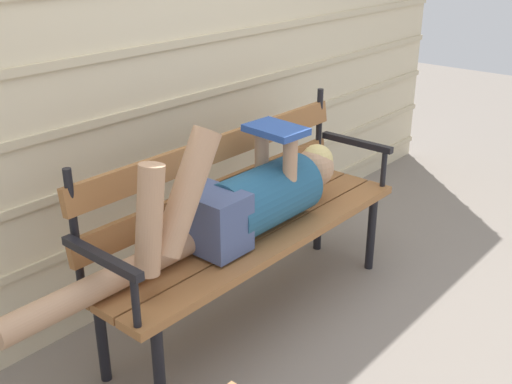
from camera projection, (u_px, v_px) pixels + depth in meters
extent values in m
plane|color=gray|center=(273.00, 323.00, 2.85)|extent=(12.00, 12.00, 0.00)
cube|color=beige|center=(162.00, 74.00, 2.84)|extent=(5.08, 0.06, 2.13)
cube|color=beige|center=(177.00, 254.00, 3.18)|extent=(5.08, 0.02, 0.04)
cube|color=beige|center=(174.00, 208.00, 3.08)|extent=(5.08, 0.02, 0.04)
cube|color=beige|center=(172.00, 157.00, 2.97)|extent=(5.08, 0.02, 0.04)
cube|color=beige|center=(168.00, 104.00, 2.87)|extent=(5.08, 0.02, 0.04)
cube|color=beige|center=(165.00, 46.00, 2.76)|extent=(5.08, 0.02, 0.04)
cube|color=#9E6638|center=(282.00, 243.00, 2.65)|extent=(1.67, 0.14, 0.04)
cube|color=#9E6638|center=(256.00, 233.00, 2.74)|extent=(1.67, 0.14, 0.04)
cube|color=#9E6638|center=(232.00, 224.00, 2.83)|extent=(1.67, 0.14, 0.04)
cube|color=#9E6638|center=(221.00, 191.00, 2.81)|extent=(1.60, 0.05, 0.11)
cube|color=#9E6638|center=(220.00, 148.00, 2.73)|extent=(1.60, 0.05, 0.11)
cylinder|color=black|center=(74.00, 228.00, 2.24)|extent=(0.03, 0.03, 0.46)
cylinder|color=black|center=(319.00, 131.00, 3.31)|extent=(0.03, 0.03, 0.46)
cylinder|color=black|center=(159.00, 373.00, 2.22)|extent=(0.04, 0.04, 0.42)
cylinder|color=black|center=(371.00, 233.00, 3.24)|extent=(0.04, 0.04, 0.42)
cylinder|color=black|center=(102.00, 336.00, 2.42)|extent=(0.04, 0.04, 0.42)
cylinder|color=black|center=(318.00, 215.00, 3.44)|extent=(0.04, 0.04, 0.42)
cube|color=black|center=(101.00, 258.00, 2.09)|extent=(0.04, 0.41, 0.03)
cylinder|color=black|center=(135.00, 301.00, 2.03)|extent=(0.03, 0.03, 0.20)
cube|color=black|center=(357.00, 142.00, 3.22)|extent=(0.04, 0.41, 0.03)
cylinder|color=black|center=(384.00, 168.00, 3.16)|extent=(0.03, 0.03, 0.20)
cylinder|color=#23567A|center=(264.00, 197.00, 2.72)|extent=(0.51, 0.27, 0.27)
cube|color=#475684|center=(214.00, 221.00, 2.50)|extent=(0.20, 0.26, 0.25)
sphere|color=tan|center=(314.00, 168.00, 2.97)|extent=(0.19, 0.19, 0.19)
sphere|color=#E0C67A|center=(317.00, 160.00, 2.97)|extent=(0.16, 0.16, 0.16)
cylinder|color=tan|center=(187.00, 192.00, 2.24)|extent=(0.33, 0.11, 0.47)
cylinder|color=tan|center=(149.00, 220.00, 2.14)|extent=(0.15, 0.09, 0.41)
cylinder|color=tan|center=(106.00, 283.00, 2.22)|extent=(0.84, 0.10, 0.10)
cylinder|color=tan|center=(290.00, 167.00, 2.67)|extent=(0.06, 0.06, 0.28)
cylinder|color=tan|center=(262.00, 159.00, 2.77)|extent=(0.06, 0.06, 0.28)
cube|color=#284C9E|center=(276.00, 130.00, 2.66)|extent=(0.19, 0.26, 0.04)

